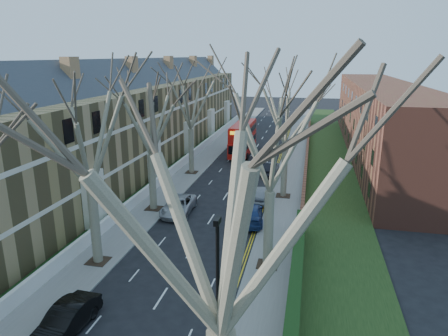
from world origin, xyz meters
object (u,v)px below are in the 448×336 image
Objects in this scene: car_left_mid at (66,320)px; car_right_near at (250,213)px; lamp_post at (218,308)px; double_decker_bus at (243,139)px.

car_right_near reaches higher than car_left_mid.
lamp_post is at bearing 86.89° from car_right_near.
car_right_near is at bearing 94.83° from lamp_post.
car_left_mid is (-2.22, -39.96, -1.40)m from double_decker_bus.
lamp_post is 1.57× the size of car_right_near.
lamp_post is 43.13m from double_decker_bus.
lamp_post is 0.78× the size of double_decker_bus.
lamp_post is 1.82× the size of car_left_mid.
car_right_near is (7.02, 16.06, 0.02)m from car_left_mid.
double_decker_bus is 2.00× the size of car_right_near.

